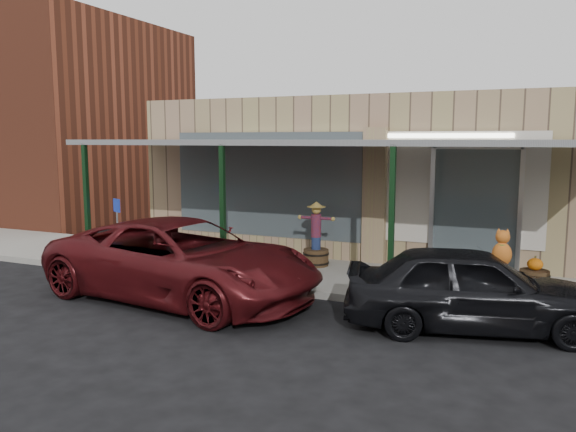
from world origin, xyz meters
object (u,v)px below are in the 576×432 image
at_px(parked_sedan, 472,288).
at_px(barrel_pumpkin, 534,277).
at_px(handicap_sign, 117,222).
at_px(car_maroon, 182,260).
at_px(barrel_scarecrow, 316,244).

bearing_deg(parked_sedan, barrel_pumpkin, -33.84).
bearing_deg(handicap_sign, car_maroon, -4.93).
bearing_deg(car_maroon, barrel_pumpkin, -57.67).
distance_m(handicap_sign, car_maroon, 3.41).
bearing_deg(car_maroon, handicap_sign, 68.12).
relative_size(barrel_scarecrow, barrel_pumpkin, 2.29).
distance_m(barrel_scarecrow, barrel_pumpkin, 4.75).
xyz_separation_m(handicap_sign, car_maroon, (2.96, -1.64, -0.36)).
bearing_deg(parked_sedan, handicap_sign, 67.62).
bearing_deg(barrel_pumpkin, car_maroon, -154.78).
bearing_deg(barrel_scarecrow, handicap_sign, -163.91).
relative_size(barrel_pumpkin, car_maroon, 0.12).
xyz_separation_m(barrel_pumpkin, handicap_sign, (-9.30, -1.34, 0.76)).
xyz_separation_m(barrel_scarecrow, car_maroon, (-1.60, -3.18, 0.12)).
height_order(barrel_scarecrow, barrel_pumpkin, barrel_scarecrow).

